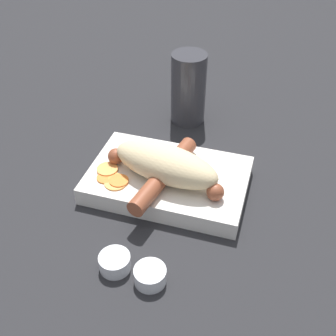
% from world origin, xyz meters
% --- Properties ---
extents(ground_plane, '(3.00, 3.00, 0.00)m').
position_xyz_m(ground_plane, '(0.00, 0.00, 0.00)').
color(ground_plane, '#232326').
extents(food_tray, '(0.25, 0.16, 0.03)m').
position_xyz_m(food_tray, '(0.00, 0.00, 0.01)').
color(food_tray, silver).
rests_on(food_tray, ground_plane).
extents(bread_roll, '(0.18, 0.10, 0.06)m').
position_xyz_m(bread_roll, '(-0.00, 0.01, 0.06)').
color(bread_roll, beige).
rests_on(bread_roll, food_tray).
extents(sausage, '(0.20, 0.18, 0.03)m').
position_xyz_m(sausage, '(0.00, 0.02, 0.04)').
color(sausage, brown).
rests_on(sausage, food_tray).
extents(pickled_veggies, '(0.07, 0.07, 0.00)m').
position_xyz_m(pickled_veggies, '(0.08, 0.04, 0.03)').
color(pickled_veggies, orange).
rests_on(pickled_veggies, food_tray).
extents(condiment_cup_near, '(0.04, 0.04, 0.02)m').
position_xyz_m(condiment_cup_near, '(0.02, 0.17, 0.01)').
color(condiment_cup_near, silver).
rests_on(condiment_cup_near, ground_plane).
extents(condiment_cup_far, '(0.04, 0.04, 0.02)m').
position_xyz_m(condiment_cup_far, '(-0.03, 0.18, 0.01)').
color(condiment_cup_far, silver).
rests_on(condiment_cup_far, ground_plane).
extents(drink_glass, '(0.07, 0.07, 0.14)m').
position_xyz_m(drink_glass, '(0.02, -0.20, 0.07)').
color(drink_glass, '#333338').
rests_on(drink_glass, ground_plane).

